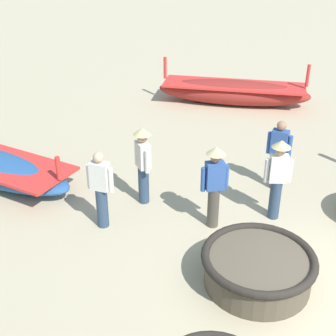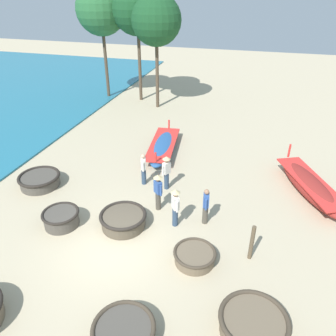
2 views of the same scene
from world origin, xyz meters
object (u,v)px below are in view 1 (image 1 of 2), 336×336
at_px(fisherman_by_coracle, 143,161).
at_px(coracle_tilted, 258,267).
at_px(fisherman_with_hat, 101,188).
at_px(fisherman_hauling, 215,182).
at_px(long_boat_red_hull, 233,92).
at_px(fisherman_standing_right, 278,175).
at_px(fisherman_standing_left, 278,153).

bearing_deg(fisherman_by_coracle, coracle_tilted, -106.19).
height_order(coracle_tilted, fisherman_with_hat, fisherman_with_hat).
bearing_deg(fisherman_hauling, long_boat_red_hull, 25.71).
bearing_deg(long_boat_red_hull, fisherman_hauling, -154.29).
height_order(fisherman_hauling, fisherman_by_coracle, same).
bearing_deg(coracle_tilted, fisherman_by_coracle, 73.81).
bearing_deg(fisherman_by_coracle, fisherman_standing_right, -66.62).
xyz_separation_m(fisherman_with_hat, fisherman_by_coracle, (1.13, -0.10, 0.12)).
distance_m(fisherman_by_coracle, fisherman_standing_right, 2.64).
relative_size(fisherman_with_hat, fisherman_standing_left, 1.00).
bearing_deg(fisherman_with_hat, fisherman_standing_left, -32.05).
relative_size(long_boat_red_hull, fisherman_by_coracle, 2.89).
bearing_deg(fisherman_with_hat, fisherman_hauling, -53.91).
relative_size(long_boat_red_hull, fisherman_with_hat, 3.07).
relative_size(fisherman_hauling, fisherman_standing_left, 1.06).
distance_m(long_boat_red_hull, fisherman_standing_left, 5.32).
bearing_deg(fisherman_by_coracle, long_boat_red_hull, 12.34).
xyz_separation_m(long_boat_red_hull, fisherman_standing_left, (-4.13, -3.33, 0.44)).
relative_size(fisherman_hauling, fisherman_by_coracle, 1.00).
bearing_deg(fisherman_hauling, coracle_tilted, -124.54).
height_order(fisherman_hauling, fisherman_standing_left, fisherman_hauling).
height_order(long_boat_red_hull, fisherman_with_hat, fisherman_with_hat).
bearing_deg(fisherman_standing_right, fisherman_standing_left, 23.14).
xyz_separation_m(coracle_tilted, fisherman_with_hat, (-0.26, 3.12, 0.52)).
height_order(fisherman_with_hat, fisherman_hauling, fisherman_hauling).
xyz_separation_m(coracle_tilted, long_boat_red_hull, (7.15, 4.39, 0.08)).
distance_m(fisherman_standing_left, fisherman_standing_right, 1.20).
xyz_separation_m(fisherman_by_coracle, fisherman_standing_right, (1.05, -2.42, 0.00)).
distance_m(fisherman_with_hat, fisherman_standing_right, 3.34).
xyz_separation_m(fisherman_standing_left, fisherman_standing_right, (-1.09, -0.47, 0.12)).
bearing_deg(fisherman_with_hat, fisherman_by_coracle, -4.84).
relative_size(fisherman_with_hat, fisherman_hauling, 0.94).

